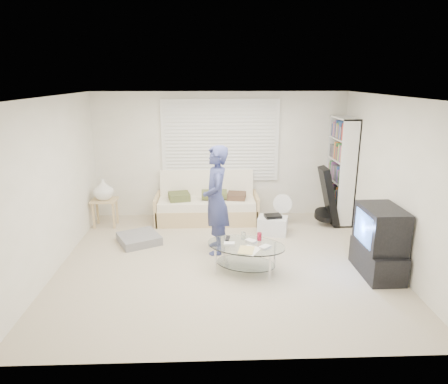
{
  "coord_description": "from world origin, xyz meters",
  "views": [
    {
      "loc": [
        -0.22,
        -5.65,
        2.76
      ],
      "look_at": [
        0.0,
        0.3,
        1.04
      ],
      "focal_mm": 32.0,
      "sensor_mm": 36.0,
      "label": 1
    }
  ],
  "objects_px": {
    "futon_sofa": "(207,205)",
    "tv_unit": "(379,242)",
    "coffee_table": "(246,250)",
    "bookshelf": "(341,170)"
  },
  "relations": [
    {
      "from": "futon_sofa",
      "to": "bookshelf",
      "type": "height_order",
      "value": "bookshelf"
    },
    {
      "from": "coffee_table",
      "to": "tv_unit",
      "type": "bearing_deg",
      "value": -4.03
    },
    {
      "from": "futon_sofa",
      "to": "coffee_table",
      "type": "height_order",
      "value": "futon_sofa"
    },
    {
      "from": "tv_unit",
      "to": "coffee_table",
      "type": "relative_size",
      "value": 0.77
    },
    {
      "from": "bookshelf",
      "to": "coffee_table",
      "type": "height_order",
      "value": "bookshelf"
    },
    {
      "from": "futon_sofa",
      "to": "coffee_table",
      "type": "bearing_deg",
      "value": -75.17
    },
    {
      "from": "futon_sofa",
      "to": "bookshelf",
      "type": "xyz_separation_m",
      "value": [
        2.6,
        -0.08,
        0.7
      ]
    },
    {
      "from": "tv_unit",
      "to": "coffee_table",
      "type": "xyz_separation_m",
      "value": [
        -1.9,
        0.13,
        -0.15
      ]
    },
    {
      "from": "futon_sofa",
      "to": "tv_unit",
      "type": "relative_size",
      "value": 1.98
    },
    {
      "from": "tv_unit",
      "to": "coffee_table",
      "type": "height_order",
      "value": "tv_unit"
    }
  ]
}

